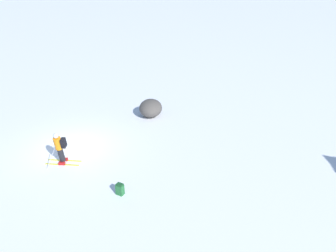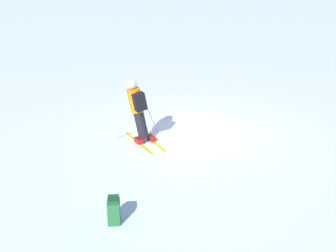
% 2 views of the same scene
% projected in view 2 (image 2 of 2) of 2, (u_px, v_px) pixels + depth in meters
% --- Properties ---
extents(ground_plane, '(300.00, 300.00, 0.00)m').
position_uv_depth(ground_plane, '(193.00, 131.00, 12.77)').
color(ground_plane, white).
extents(skier, '(1.29, 1.63, 1.74)m').
position_uv_depth(skier, '(138.00, 108.00, 11.64)').
color(skier, yellow).
rests_on(skier, ground).
extents(spare_backpack, '(0.33, 0.37, 0.50)m').
position_uv_depth(spare_backpack, '(114.00, 210.00, 8.45)').
color(spare_backpack, '#236633').
rests_on(spare_backpack, ground).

